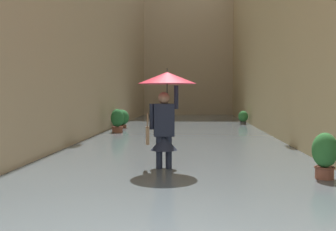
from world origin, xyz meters
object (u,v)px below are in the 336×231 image
potted_plant_far_right (122,119)px  potted_plant_mid_left (325,158)px  potted_plant_near_left (243,118)px  potted_plant_mid_right (117,122)px  person_wading (166,100)px

potted_plant_far_right → potted_plant_mid_left: bearing=119.0°
potted_plant_far_right → potted_plant_near_left: 5.76m
potted_plant_mid_right → potted_plant_near_left: potted_plant_mid_right is taller
person_wading → potted_plant_mid_right: size_ratio=1.98×
person_wading → potted_plant_near_left: 11.25m
potted_plant_far_right → person_wading: bearing=106.0°
potted_plant_mid_left → potted_plant_near_left: size_ratio=1.18×
potted_plant_mid_right → potted_plant_far_right: potted_plant_mid_right is taller
potted_plant_mid_left → potted_plant_near_left: bearing=-90.8°
potted_plant_mid_right → potted_plant_near_left: 6.55m
potted_plant_mid_right → potted_plant_mid_left: bearing=123.7°
potted_plant_far_right → potted_plant_mid_right: bearing=96.1°
potted_plant_far_right → potted_plant_near_left: (-5.30, -2.24, -0.07)m
potted_plant_mid_left → potted_plant_far_right: bearing=-61.0°
potted_plant_mid_right → potted_plant_near_left: (-5.11, -4.10, -0.09)m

